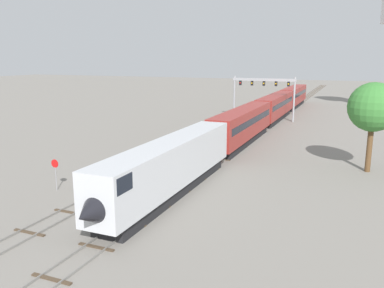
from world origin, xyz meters
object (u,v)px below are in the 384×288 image
Objects in this scene: passenger_train at (262,114)px; trackside_tree_left at (373,108)px; signal_gantry at (264,88)px; stop_sign at (55,170)px.

passenger_train is 26.32m from trackside_tree_left.
signal_gantry is (-2.25, 10.43, 3.47)m from passenger_train.
stop_sign is (-7.75, -48.37, -4.20)m from signal_gantry.
passenger_train is 7.61× the size of signal_gantry.
stop_sign is 31.65m from trackside_tree_left.
trackside_tree_left is (18.21, -30.94, 0.69)m from signal_gantry.
passenger_train is at bearing 127.88° from trackside_tree_left.
trackside_tree_left is at bearing 33.88° from stop_sign.
signal_gantry is at bearing 102.17° from passenger_train.
passenger_train is 11.22m from signal_gantry.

